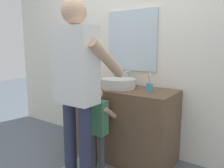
# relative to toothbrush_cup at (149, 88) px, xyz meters

# --- Properties ---
(ground_plane) EXTENTS (14.00, 14.00, 0.00)m
(ground_plane) POSITION_rel_toothbrush_cup_xyz_m (-0.39, -0.25, -0.87)
(ground_plane) COLOR slate
(back_wall) EXTENTS (4.40, 0.10, 2.70)m
(back_wall) POSITION_rel_toothbrush_cup_xyz_m (-0.39, 0.37, 0.48)
(back_wall) COLOR silver
(back_wall) RESTS_ON ground
(vanity_cabinet) EXTENTS (1.28, 0.54, 0.82)m
(vanity_cabinet) POSITION_rel_toothbrush_cup_xyz_m (-0.39, 0.05, -0.46)
(vanity_cabinet) COLOR brown
(vanity_cabinet) RESTS_ON ground
(sink_basin) EXTENTS (0.39, 0.39, 0.11)m
(sink_basin) POSITION_rel_toothbrush_cup_xyz_m (-0.39, 0.03, 0.01)
(sink_basin) COLOR silver
(sink_basin) RESTS_ON vanity_cabinet
(faucet) EXTENTS (0.18, 0.14, 0.18)m
(faucet) POSITION_rel_toothbrush_cup_xyz_m (-0.39, 0.26, 0.03)
(faucet) COLOR #B7BABF
(faucet) RESTS_ON vanity_cabinet
(toothbrush_cup) EXTENTS (0.07, 0.07, 0.21)m
(toothbrush_cup) POSITION_rel_toothbrush_cup_xyz_m (0.00, 0.00, 0.00)
(toothbrush_cup) COLOR #4C8EB2
(toothbrush_cup) RESTS_ON vanity_cabinet
(child_toddler) EXTENTS (0.27, 0.27, 0.88)m
(child_toddler) POSITION_rel_toothbrush_cup_xyz_m (-0.39, -0.36, -0.34)
(child_toddler) COLOR #47474C
(child_toddler) RESTS_ON ground
(adult_parent) EXTENTS (0.52, 0.55, 1.68)m
(adult_parent) POSITION_rel_toothbrush_cup_xyz_m (-0.42, -0.61, 0.14)
(adult_parent) COLOR #2D334C
(adult_parent) RESTS_ON ground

